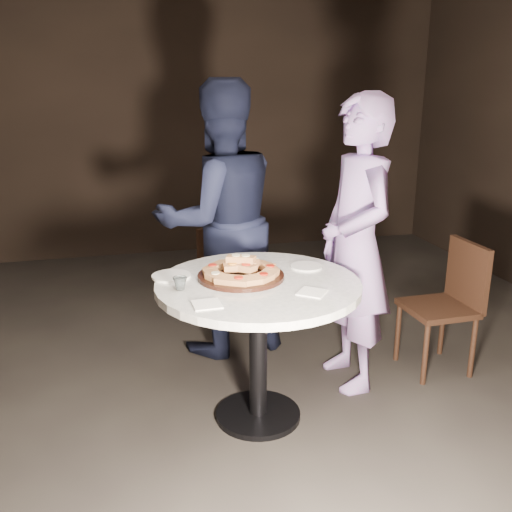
{
  "coord_description": "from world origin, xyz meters",
  "views": [
    {
      "loc": [
        -0.68,
        -2.85,
        1.87
      ],
      "look_at": [
        0.05,
        0.01,
        0.97
      ],
      "focal_mm": 40.0,
      "sensor_mm": 36.0,
      "label": 1
    }
  ],
  "objects_px": {
    "chair_far": "(212,264)",
    "chair_right": "(450,297)",
    "focaccia_pile": "(241,268)",
    "diner_navy": "(220,221)",
    "water_glass": "(180,283)",
    "table": "(258,308)",
    "diner_teal": "(356,246)",
    "serving_board": "(241,276)"
  },
  "relations": [
    {
      "from": "serving_board",
      "to": "chair_far",
      "type": "height_order",
      "value": "serving_board"
    },
    {
      "from": "diner_teal",
      "to": "chair_right",
      "type": "bearing_deg",
      "value": 88.4
    },
    {
      "from": "chair_far",
      "to": "chair_right",
      "type": "height_order",
      "value": "chair_right"
    },
    {
      "from": "focaccia_pile",
      "to": "water_glass",
      "type": "xyz_separation_m",
      "value": [
        -0.35,
        -0.1,
        -0.02
      ]
    },
    {
      "from": "chair_far",
      "to": "diner_navy",
      "type": "bearing_deg",
      "value": 64.85
    },
    {
      "from": "serving_board",
      "to": "chair_far",
      "type": "bearing_deg",
      "value": 86.7
    },
    {
      "from": "table",
      "to": "focaccia_pile",
      "type": "xyz_separation_m",
      "value": [
        -0.07,
        0.08,
        0.21
      ]
    },
    {
      "from": "water_glass",
      "to": "diner_navy",
      "type": "distance_m",
      "value": 1.07
    },
    {
      "from": "table",
      "to": "water_glass",
      "type": "bearing_deg",
      "value": -177.38
    },
    {
      "from": "focaccia_pile",
      "to": "diner_teal",
      "type": "relative_size",
      "value": 0.24
    },
    {
      "from": "table",
      "to": "chair_far",
      "type": "distance_m",
      "value": 1.54
    },
    {
      "from": "serving_board",
      "to": "diner_navy",
      "type": "distance_m",
      "value": 0.89
    },
    {
      "from": "table",
      "to": "diner_teal",
      "type": "height_order",
      "value": "diner_teal"
    },
    {
      "from": "table",
      "to": "chair_right",
      "type": "height_order",
      "value": "chair_right"
    },
    {
      "from": "serving_board",
      "to": "chair_right",
      "type": "relative_size",
      "value": 0.55
    },
    {
      "from": "serving_board",
      "to": "chair_right",
      "type": "height_order",
      "value": "chair_right"
    },
    {
      "from": "chair_far",
      "to": "chair_right",
      "type": "distance_m",
      "value": 1.85
    },
    {
      "from": "chair_right",
      "to": "chair_far",
      "type": "bearing_deg",
      "value": -133.28
    },
    {
      "from": "chair_far",
      "to": "chair_right",
      "type": "bearing_deg",
      "value": 116.28
    },
    {
      "from": "focaccia_pile",
      "to": "water_glass",
      "type": "bearing_deg",
      "value": -163.47
    },
    {
      "from": "table",
      "to": "chair_right",
      "type": "distance_m",
      "value": 1.43
    },
    {
      "from": "focaccia_pile",
      "to": "diner_navy",
      "type": "xyz_separation_m",
      "value": [
        0.05,
        0.88,
        0.06
      ]
    },
    {
      "from": "water_glass",
      "to": "chair_right",
      "type": "relative_size",
      "value": 0.08
    },
    {
      "from": "chair_right",
      "to": "water_glass",
      "type": "bearing_deg",
      "value": -81.92
    },
    {
      "from": "diner_navy",
      "to": "table",
      "type": "bearing_deg",
      "value": 81.52
    },
    {
      "from": "chair_right",
      "to": "diner_teal",
      "type": "height_order",
      "value": "diner_teal"
    },
    {
      "from": "diner_navy",
      "to": "chair_far",
      "type": "bearing_deg",
      "value": -103.19
    },
    {
      "from": "table",
      "to": "chair_far",
      "type": "bearing_deg",
      "value": 89.79
    },
    {
      "from": "water_glass",
      "to": "chair_right",
      "type": "height_order",
      "value": "water_glass"
    },
    {
      "from": "diner_navy",
      "to": "water_glass",
      "type": "bearing_deg",
      "value": 57.99
    },
    {
      "from": "chair_far",
      "to": "diner_teal",
      "type": "height_order",
      "value": "diner_teal"
    },
    {
      "from": "table",
      "to": "water_glass",
      "type": "height_order",
      "value": "water_glass"
    },
    {
      "from": "chair_far",
      "to": "serving_board",
      "type": "bearing_deg",
      "value": 64.76
    },
    {
      "from": "table",
      "to": "diner_navy",
      "type": "distance_m",
      "value": 1.0
    },
    {
      "from": "chair_right",
      "to": "diner_teal",
      "type": "xyz_separation_m",
      "value": [
        -0.7,
        -0.0,
        0.41
      ]
    },
    {
      "from": "chair_right",
      "to": "diner_navy",
      "type": "distance_m",
      "value": 1.63
    },
    {
      "from": "chair_right",
      "to": "diner_navy",
      "type": "height_order",
      "value": "diner_navy"
    },
    {
      "from": "table",
      "to": "water_glass",
      "type": "xyz_separation_m",
      "value": [
        -0.42,
        -0.02,
        0.19
      ]
    },
    {
      "from": "focaccia_pile",
      "to": "chair_far",
      "type": "relative_size",
      "value": 0.54
    },
    {
      "from": "table",
      "to": "diner_navy",
      "type": "height_order",
      "value": "diner_navy"
    },
    {
      "from": "serving_board",
      "to": "focaccia_pile",
      "type": "xyz_separation_m",
      "value": [
        0.0,
        0.0,
        0.04
      ]
    },
    {
      "from": "diner_navy",
      "to": "diner_teal",
      "type": "xyz_separation_m",
      "value": [
        0.71,
        -0.68,
        -0.04
      ]
    }
  ]
}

